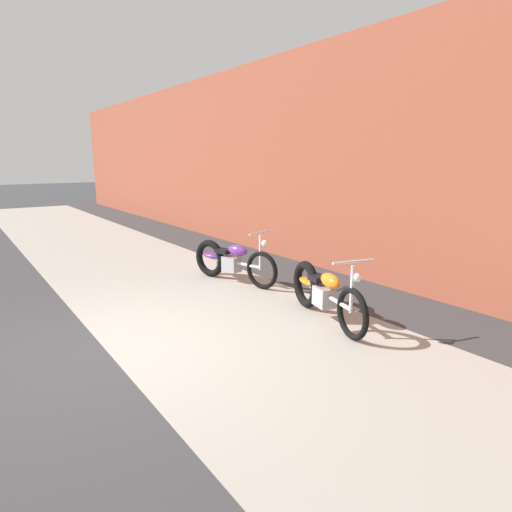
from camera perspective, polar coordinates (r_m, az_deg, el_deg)
name	(u,v)px	position (r m, az deg, el deg)	size (l,w,h in m)	color
ground_plane	(107,352)	(5.55, -19.15, -11.95)	(80.00, 80.00, 0.00)	#38383A
sidewalk_slab	(231,320)	(6.20, -3.36, -8.54)	(36.00, 3.50, 0.01)	#9E998E
brick_building_wall	(394,159)	(8.16, 17.83, 12.14)	(36.00, 0.50, 4.50)	brown
motorcycle_purple	(228,260)	(8.06, -3.69, -0.58)	(1.97, 0.76, 1.03)	black
motorcycle_orange	(322,291)	(6.25, 8.72, -4.66)	(1.96, 0.78, 1.03)	black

